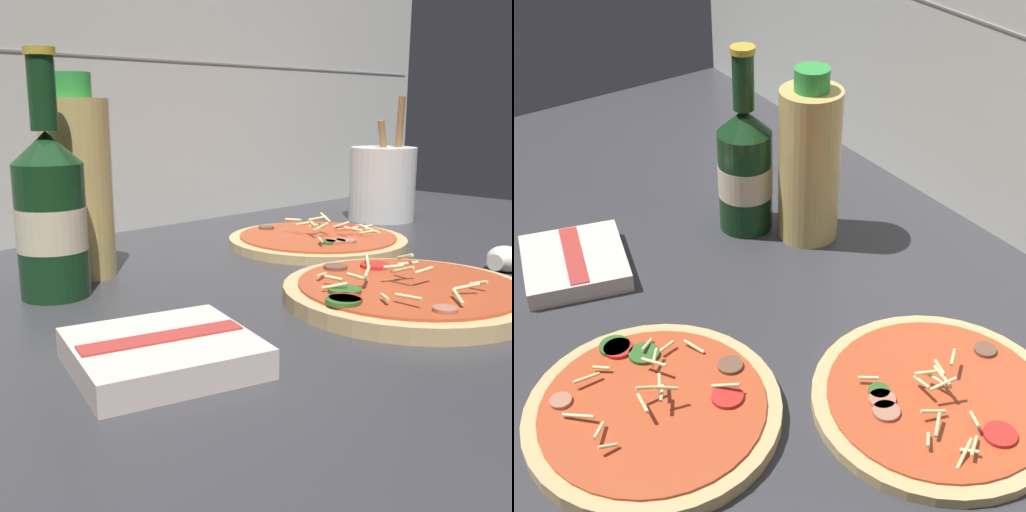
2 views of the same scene
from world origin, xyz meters
The scene contains 6 objects.
counter_slab centered at (0.00, 0.00, 1.25)cm, with size 160.00×90.00×2.50cm.
pizza_near centered at (-1.93, -9.37, 3.48)cm, with size 26.16×26.16×5.11cm.
pizza_far centered at (13.05, 15.66, 3.28)cm, with size 26.13×26.13×4.75cm.
beer_bottle centered at (-27.15, 18.31, 11.69)cm, with size 7.40×7.40×25.76cm.
oil_bottle centered at (-20.71, 24.16, 13.45)cm, with size 8.15×8.15×23.81cm.
dish_towel centered at (-30.53, -5.73, 3.71)cm, with size 16.60×15.95×2.56cm.
Camera 2 is at (50.86, -31.44, 62.01)cm, focal length 55.00 mm.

